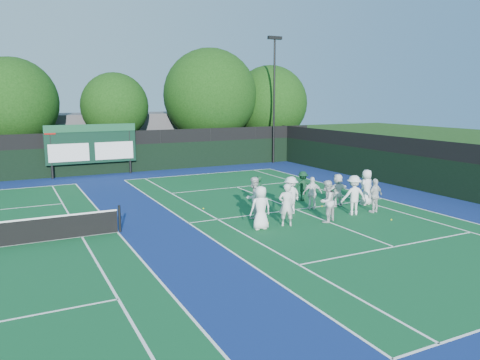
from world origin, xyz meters
name	(u,v)px	position (x,y,z in m)	size (l,w,h in m)	color
ground	(308,214)	(0.00, 0.00, 0.00)	(120.00, 120.00, 0.00)	#173A10
court_apron	(177,225)	(-6.00, 1.00, 0.00)	(34.00, 32.00, 0.01)	navy
near_court	(296,210)	(0.00, 1.00, 0.01)	(11.05, 23.85, 0.01)	#104F27
back_fence	(106,155)	(-6.00, 16.00, 1.36)	(34.00, 0.08, 3.00)	black
divider_fence_right	(431,169)	(9.00, 1.00, 1.36)	(0.08, 32.00, 3.00)	black
scoreboard	(91,144)	(-7.01, 15.59, 2.19)	(6.00, 0.21, 3.55)	black
clubhouse	(134,136)	(-2.00, 24.00, 2.00)	(18.00, 6.00, 4.00)	#525257
light_pole_right	(274,85)	(7.50, 15.70, 6.30)	(1.20, 0.30, 10.12)	black
tree_b	(15,105)	(-11.44, 19.58, 4.82)	(6.30, 6.30, 8.14)	black
tree_c	(117,108)	(-4.34, 19.58, 4.53)	(5.14, 5.14, 7.24)	black
tree_d	(211,98)	(3.65, 19.58, 5.31)	(7.82, 7.82, 9.42)	black
tree_e	(271,105)	(9.48, 19.58, 4.66)	(6.71, 6.71, 8.19)	black
tennis_ball_0	(268,223)	(-2.48, -0.62, 0.03)	(0.07, 0.07, 0.07)	yellow
tennis_ball_2	(391,220)	(2.65, -2.57, 0.03)	(0.07, 0.07, 0.07)	yellow
tennis_ball_3	(203,208)	(-3.93, 3.12, 0.03)	(0.07, 0.07, 0.07)	yellow
tennis_ball_4	(262,209)	(-1.41, 1.79, 0.03)	(0.07, 0.07, 0.07)	yellow
tennis_ball_5	(322,206)	(1.50, 0.92, 0.03)	(0.07, 0.07, 0.07)	yellow
player_front_0	(261,208)	(-3.17, -1.19, 0.90)	(0.88, 0.57, 1.80)	white
player_front_1	(286,205)	(-1.96, -1.23, 0.91)	(0.66, 0.44, 1.82)	silver
player_front_2	(326,201)	(-0.07, -1.47, 0.92)	(0.89, 0.70, 1.84)	silver
player_front_3	(354,195)	(1.82, -0.99, 0.92)	(1.18, 0.68, 1.83)	white
player_front_4	(375,196)	(3.00, -1.11, 0.81)	(0.95, 0.39, 1.61)	silver
player_back_0	(254,198)	(-2.57, 0.51, 0.93)	(0.91, 0.71, 1.87)	silver
player_back_1	(291,195)	(-0.67, 0.43, 0.88)	(1.14, 0.65, 1.76)	white
player_back_2	(312,193)	(0.77, 0.74, 0.79)	(0.93, 0.39, 1.58)	white
player_back_3	(338,190)	(2.25, 0.72, 0.82)	(1.51, 0.48, 1.63)	white
player_back_4	(366,187)	(3.75, 0.31, 0.89)	(0.87, 0.57, 1.79)	white
coach_left	(258,192)	(-1.36, 2.27, 0.78)	(0.57, 0.38, 1.57)	#103B20
coach_right	(303,186)	(1.43, 2.54, 0.78)	(1.01, 0.58, 1.56)	#0D321B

